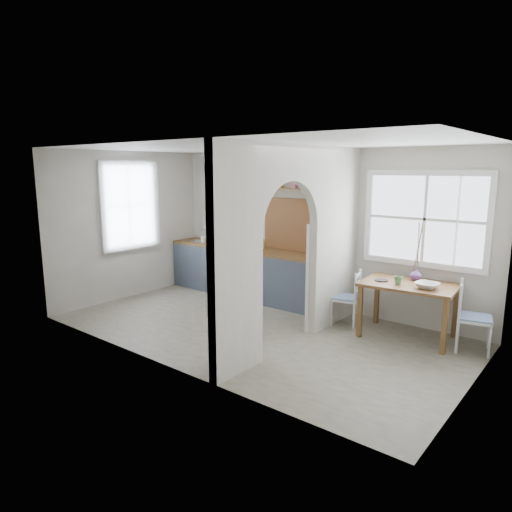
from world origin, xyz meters
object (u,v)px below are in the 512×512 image
Objects in this scene: chair_right at (475,317)px; vase at (416,274)px; kettle at (328,252)px; chair_left at (346,297)px; dining_table at (408,310)px.

vase reaches higher than chair_right.
kettle reaches higher than vase.
chair_right reaches higher than chair_left.
chair_left is 5.03× the size of vase.
kettle is 1.36m from vase.
chair_right is at bearing -12.05° from vase.
chair_left is 0.92× the size of chair_right.
chair_right is at bearing -1.30° from dining_table.
kettle is (-0.41, 0.15, 0.62)m from chair_left.
kettle is at bearing 74.71° from chair_right.
chair_right is at bearing 4.37° from kettle.
chair_right is (1.77, 0.09, 0.04)m from chair_left.
dining_table is 0.93m from chair_left.
kettle reaches higher than chair_left.
vase is at bearing 11.15° from kettle.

